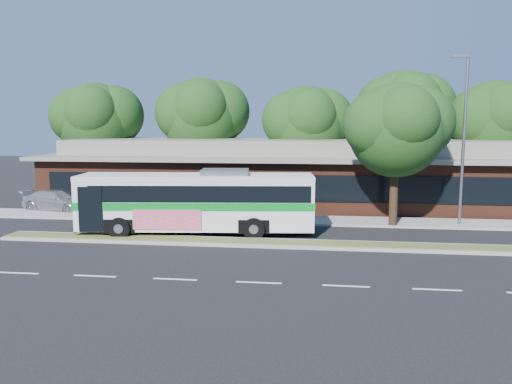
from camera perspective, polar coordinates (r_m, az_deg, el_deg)
ground at (r=22.45m, az=1.86°, el=-6.39°), size 120.00×120.00×0.00m
median_strip at (r=23.01m, az=2.00°, el=-5.85°), size 26.00×1.10×0.15m
sidewalk at (r=28.66m, az=3.06°, el=-3.17°), size 44.00×2.60×0.12m
parking_lot at (r=37.87m, az=-24.79°, el=-1.30°), size 14.00×12.00×0.01m
plaza_building at (r=34.88m, az=3.88°, el=2.20°), size 33.20×11.20×4.45m
lamp_post at (r=28.69m, az=22.60°, el=6.00°), size 0.93×0.18×9.07m
tree_bg_a at (r=40.39m, az=-17.21°, el=7.94°), size 6.47×5.80×8.63m
tree_bg_b at (r=38.79m, az=-5.63°, el=8.68°), size 6.69×6.00×9.00m
tree_bg_c at (r=36.82m, az=6.33°, el=7.86°), size 6.24×5.60×8.26m
tree_bg_d at (r=38.38m, az=17.07°, el=8.80°), size 6.91×6.20×9.37m
tree_bg_e at (r=38.85m, az=26.07°, el=7.34°), size 6.47×5.80×8.50m
transit_bus at (r=25.08m, az=-6.70°, el=-0.70°), size 11.84×3.75×3.27m
sedan at (r=34.10m, az=-21.74°, el=-0.92°), size 4.92×2.74×1.35m
sidewalk_tree at (r=27.50m, az=16.43°, el=7.04°), size 5.54×4.97×7.67m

